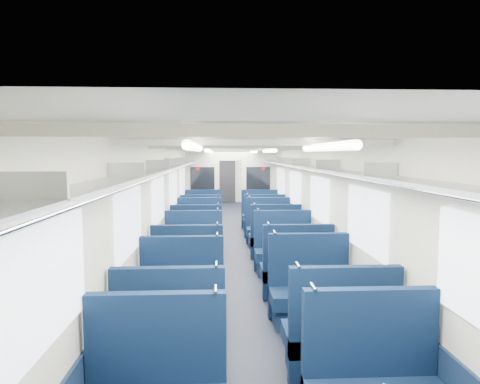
{
  "coord_description": "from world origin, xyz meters",
  "views": [
    {
      "loc": [
        -0.35,
        -9.96,
        2.2
      ],
      "look_at": [
        0.24,
        1.84,
        1.12
      ],
      "focal_mm": 31.07,
      "sensor_mm": 36.0,
      "label": 1
    }
  ],
  "objects_px": {
    "seat_14": "(199,231)",
    "end_door": "(227,180)",
    "seat_12": "(197,241)",
    "seat_15": "(269,231)",
    "seat_11": "(283,254)",
    "seat_16": "(201,224)",
    "seat_13": "(275,240)",
    "seat_9": "(296,274)",
    "seat_6": "(181,300)",
    "seat_18": "(203,217)",
    "seat_4": "(171,342)",
    "seat_17": "(264,224)",
    "seat_19": "(260,217)",
    "seat_8": "(188,274)",
    "bulkhead": "(230,185)",
    "seat_10": "(193,254)",
    "seat_7": "(310,295)",
    "seat_5": "(340,341)"
  },
  "relations": [
    {
      "from": "seat_7",
      "to": "seat_12",
      "type": "bearing_deg",
      "value": 115.49
    },
    {
      "from": "seat_11",
      "to": "seat_13",
      "type": "relative_size",
      "value": 1.0
    },
    {
      "from": "end_door",
      "to": "seat_13",
      "type": "xyz_separation_m",
      "value": [
        0.83,
        -10.23,
        -0.63
      ]
    },
    {
      "from": "seat_6",
      "to": "seat_13",
      "type": "xyz_separation_m",
      "value": [
        1.66,
        3.58,
        0.0
      ]
    },
    {
      "from": "seat_12",
      "to": "seat_17",
      "type": "relative_size",
      "value": 1.0
    },
    {
      "from": "seat_5",
      "to": "seat_17",
      "type": "height_order",
      "value": "same"
    },
    {
      "from": "bulkhead",
      "to": "seat_16",
      "type": "bearing_deg",
      "value": -110.32
    },
    {
      "from": "seat_16",
      "to": "seat_18",
      "type": "xyz_separation_m",
      "value": [
        0.0,
        1.25,
        0.0
      ]
    },
    {
      "from": "seat_9",
      "to": "seat_19",
      "type": "distance_m",
      "value": 5.73
    },
    {
      "from": "seat_11",
      "to": "seat_16",
      "type": "xyz_separation_m",
      "value": [
        -1.66,
        3.32,
        0.0
      ]
    },
    {
      "from": "seat_8",
      "to": "seat_12",
      "type": "bearing_deg",
      "value": 90.0
    },
    {
      "from": "seat_8",
      "to": "seat_13",
      "type": "xyz_separation_m",
      "value": [
        1.66,
        2.44,
        0.0
      ]
    },
    {
      "from": "seat_8",
      "to": "seat_18",
      "type": "height_order",
      "value": "same"
    },
    {
      "from": "seat_16",
      "to": "seat_14",
      "type": "bearing_deg",
      "value": -90.0
    },
    {
      "from": "seat_8",
      "to": "seat_14",
      "type": "xyz_separation_m",
      "value": [
        0.0,
        3.6,
        0.0
      ]
    },
    {
      "from": "seat_9",
      "to": "seat_14",
      "type": "distance_m",
      "value": 3.99
    },
    {
      "from": "seat_6",
      "to": "seat_17",
      "type": "height_order",
      "value": "same"
    },
    {
      "from": "seat_4",
      "to": "seat_14",
      "type": "relative_size",
      "value": 1.0
    },
    {
      "from": "seat_6",
      "to": "seat_7",
      "type": "height_order",
      "value": "same"
    },
    {
      "from": "seat_13",
      "to": "seat_4",
      "type": "bearing_deg",
      "value": -109.3
    },
    {
      "from": "seat_8",
      "to": "seat_11",
      "type": "xyz_separation_m",
      "value": [
        1.66,
        1.24,
        0.0
      ]
    },
    {
      "from": "seat_16",
      "to": "seat_15",
      "type": "bearing_deg",
      "value": -31.16
    },
    {
      "from": "seat_13",
      "to": "seat_16",
      "type": "bearing_deg",
      "value": 128.13
    },
    {
      "from": "bulkhead",
      "to": "seat_19",
      "type": "height_order",
      "value": "bulkhead"
    },
    {
      "from": "bulkhead",
      "to": "seat_6",
      "type": "bearing_deg",
      "value": -95.97
    },
    {
      "from": "seat_7",
      "to": "seat_4",
      "type": "bearing_deg",
      "value": -142.5
    },
    {
      "from": "seat_12",
      "to": "seat_15",
      "type": "bearing_deg",
      "value": 33.44
    },
    {
      "from": "seat_16",
      "to": "seat_19",
      "type": "height_order",
      "value": "same"
    },
    {
      "from": "seat_13",
      "to": "seat_9",
      "type": "bearing_deg",
      "value": -90.0
    },
    {
      "from": "seat_14",
      "to": "seat_12",
      "type": "bearing_deg",
      "value": -90.0
    },
    {
      "from": "seat_19",
      "to": "seat_11",
      "type": "bearing_deg",
      "value": -90.0
    },
    {
      "from": "seat_18",
      "to": "seat_8",
      "type": "bearing_deg",
      "value": -90.0
    },
    {
      "from": "seat_6",
      "to": "seat_18",
      "type": "xyz_separation_m",
      "value": [
        0.0,
        6.94,
        0.0
      ]
    },
    {
      "from": "seat_8",
      "to": "bulkhead",
      "type": "bearing_deg",
      "value": 83.04
    },
    {
      "from": "seat_8",
      "to": "seat_13",
      "type": "bearing_deg",
      "value": 55.82
    },
    {
      "from": "seat_7",
      "to": "seat_8",
      "type": "distance_m",
      "value": 1.95
    },
    {
      "from": "seat_15",
      "to": "seat_14",
      "type": "bearing_deg",
      "value": 178.41
    },
    {
      "from": "seat_10",
      "to": "seat_7",
      "type": "bearing_deg",
      "value": -54.34
    },
    {
      "from": "seat_5",
      "to": "seat_12",
      "type": "distance_m",
      "value": 5.09
    },
    {
      "from": "seat_14",
      "to": "end_door",
      "type": "bearing_deg",
      "value": 84.78
    },
    {
      "from": "seat_10",
      "to": "seat_17",
      "type": "relative_size",
      "value": 1.0
    },
    {
      "from": "end_door",
      "to": "seat_11",
      "type": "height_order",
      "value": "end_door"
    },
    {
      "from": "seat_6",
      "to": "seat_16",
      "type": "relative_size",
      "value": 1.0
    },
    {
      "from": "seat_13",
      "to": "seat_16",
      "type": "distance_m",
      "value": 2.69
    },
    {
      "from": "end_door",
      "to": "seat_8",
      "type": "xyz_separation_m",
      "value": [
        -0.83,
        -12.68,
        -0.63
      ]
    },
    {
      "from": "seat_11",
      "to": "end_door",
      "type": "bearing_deg",
      "value": 94.15
    },
    {
      "from": "seat_5",
      "to": "seat_16",
      "type": "relative_size",
      "value": 1.0
    },
    {
      "from": "seat_7",
      "to": "seat_11",
      "type": "distance_m",
      "value": 2.26
    },
    {
      "from": "seat_6",
      "to": "seat_12",
      "type": "xyz_separation_m",
      "value": [
        0.0,
        3.59,
        0.0
      ]
    },
    {
      "from": "seat_4",
      "to": "seat_12",
      "type": "bearing_deg",
      "value": 90.0
    }
  ]
}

